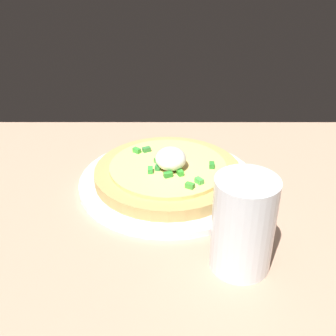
{
  "coord_description": "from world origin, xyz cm",
  "views": [
    {
      "loc": [
        -4.2,
        50.01,
        39.92
      ],
      "look_at": [
        -4.16,
        -8.46,
        6.55
      ],
      "focal_mm": 44.8,
      "sensor_mm": 36.0,
      "label": 1
    }
  ],
  "objects": [
    {
      "name": "pizza",
      "position": [
        -4.18,
        -8.39,
        5.92
      ],
      "size": [
        23.72,
        23.72,
        6.08
      ],
      "color": "tan",
      "rests_on": "plate"
    },
    {
      "name": "cup_near",
      "position": [
        -13.05,
        10.39,
        8.85
      ],
      "size": [
        7.51,
        7.51,
        12.3
      ],
      "color": "silver",
      "rests_on": "dining_table"
    },
    {
      "name": "plate",
      "position": [
        -4.16,
        -8.46,
        4.0
      ],
      "size": [
        28.83,
        28.83,
        1.09
      ],
      "primitive_type": "cylinder",
      "color": "white",
      "rests_on": "dining_table"
    },
    {
      "name": "dining_table",
      "position": [
        0.0,
        0.0,
        1.73
      ],
      "size": [
        112.48,
        67.94,
        3.46
      ],
      "primitive_type": "cube",
      "color": "tan",
      "rests_on": "ground"
    }
  ]
}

